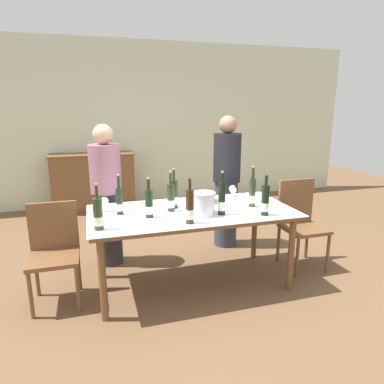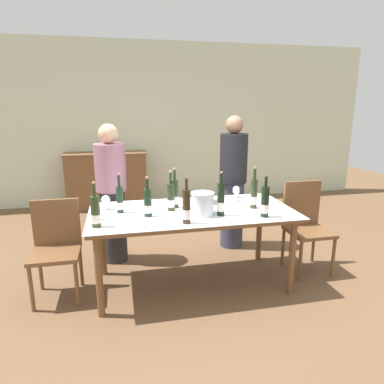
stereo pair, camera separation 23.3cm
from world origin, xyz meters
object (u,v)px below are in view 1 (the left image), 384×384
at_px(wine_bottle_0, 171,198).
at_px(wine_bottle_5, 222,200).
at_px(wine_glass_3, 215,202).
at_px(chair_left_end, 54,246).
at_px(wine_bottle_8, 190,208).
at_px(person_guest_left, 226,182).
at_px(wine_glass_0, 96,211).
at_px(wine_bottle_3, 174,195).
at_px(sideboard_cabinet, 94,182).
at_px(wine_bottle_4, 252,193).
at_px(wine_bottle_7, 98,215).
at_px(ice_bucket, 204,203).
at_px(wine_bottle_2, 119,201).
at_px(person_host, 107,196).
at_px(wine_glass_1, 233,191).
at_px(wine_bottle_6, 149,204).
at_px(wine_glass_2, 104,202).
at_px(dining_table, 192,217).
at_px(chair_right_end, 300,218).
at_px(wine_glass_4, 232,189).

height_order(wine_bottle_0, wine_bottle_5, wine_bottle_5).
height_order(wine_glass_3, chair_left_end, wine_glass_3).
height_order(wine_bottle_8, person_guest_left, person_guest_left).
bearing_deg(wine_glass_0, wine_bottle_3, 15.77).
bearing_deg(sideboard_cabinet, person_guest_left, -53.04).
bearing_deg(wine_bottle_4, wine_glass_0, -178.80).
height_order(wine_bottle_7, wine_glass_0, wine_bottle_7).
relative_size(ice_bucket, wine_bottle_2, 0.57).
xyz_separation_m(wine_bottle_2, wine_glass_0, (-0.21, -0.15, -0.02)).
distance_m(wine_bottle_5, person_host, 1.34).
xyz_separation_m(wine_bottle_3, wine_glass_1, (0.66, 0.10, -0.03)).
bearing_deg(wine_bottle_6, wine_glass_3, -0.84).
relative_size(wine_bottle_3, wine_glass_0, 2.76).
distance_m(wine_glass_2, chair_left_end, 0.58).
bearing_deg(dining_table, wine_bottle_3, 138.11).
xyz_separation_m(dining_table, chair_right_end, (1.25, 0.09, -0.16)).
relative_size(wine_bottle_8, wine_glass_2, 2.77).
bearing_deg(wine_bottle_4, wine_glass_2, 169.86).
relative_size(ice_bucket, wine_bottle_6, 0.59).
height_order(wine_bottle_6, chair_right_end, wine_bottle_6).
bearing_deg(dining_table, wine_glass_3, -26.56).
bearing_deg(wine_bottle_6, person_host, 111.95).
height_order(wine_bottle_8, wine_glass_4, wine_bottle_8).
xyz_separation_m(ice_bucket, wine_bottle_6, (-0.48, 0.07, 0.01)).
height_order(wine_bottle_2, wine_glass_3, wine_bottle_2).
bearing_deg(person_host, sideboard_cabinet, 93.16).
height_order(chair_left_end, person_host, person_host).
bearing_deg(wine_bottle_4, wine_bottle_8, -157.52).
xyz_separation_m(sideboard_cabinet, dining_table, (0.87, -2.90, 0.21)).
relative_size(wine_bottle_7, wine_glass_3, 2.80).
height_order(dining_table, wine_glass_3, wine_glass_3).
bearing_deg(sideboard_cabinet, wine_bottle_2, -85.87).
distance_m(wine_bottle_5, wine_glass_2, 1.09).
bearing_deg(wine_bottle_5, wine_glass_4, 58.23).
distance_m(wine_bottle_8, wine_glass_3, 0.41).
relative_size(wine_bottle_6, wine_glass_3, 2.68).
xyz_separation_m(sideboard_cabinet, chair_left_end, (-0.38, -2.82, 0.03)).
height_order(wine_bottle_7, chair_right_end, wine_bottle_7).
bearing_deg(wine_bottle_7, chair_left_end, 137.24).
distance_m(wine_glass_2, wine_glass_4, 1.36).
distance_m(wine_bottle_5, chair_left_end, 1.55).
bearing_deg(wine_glass_4, wine_bottle_7, -156.15).
relative_size(wine_bottle_5, wine_glass_3, 2.97).
bearing_deg(sideboard_cabinet, wine_bottle_5, -70.60).
relative_size(wine_bottle_5, wine_glass_4, 3.12).
relative_size(ice_bucket, wine_bottle_8, 0.55).
relative_size(dining_table, chair_right_end, 2.03).
relative_size(wine_bottle_8, chair_left_end, 0.43).
bearing_deg(wine_bottle_6, wine_bottle_0, 30.01).
bearing_deg(wine_bottle_4, wine_glass_3, -172.63).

